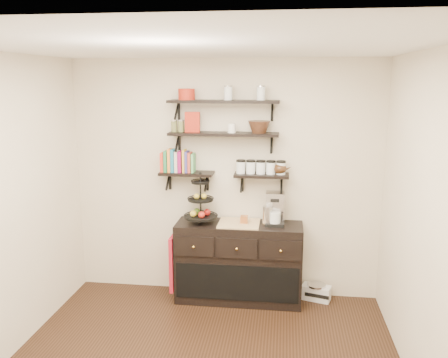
% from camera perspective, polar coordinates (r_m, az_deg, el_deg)
% --- Properties ---
extents(ceiling, '(3.50, 3.50, 0.02)m').
position_cam_1_polar(ceiling, '(3.56, -3.54, 15.65)').
color(ceiling, white).
rests_on(ceiling, back_wall).
extents(back_wall, '(3.50, 0.02, 2.70)m').
position_cam_1_polar(back_wall, '(5.40, 0.13, -0.05)').
color(back_wall, beige).
rests_on(back_wall, ground).
extents(right_wall, '(0.02, 3.50, 2.70)m').
position_cam_1_polar(right_wall, '(3.82, 23.64, -6.11)').
color(right_wall, beige).
rests_on(right_wall, ground).
extents(shelf_top, '(1.20, 0.27, 0.23)m').
position_cam_1_polar(shelf_top, '(5.16, -0.05, 9.27)').
color(shelf_top, black).
rests_on(shelf_top, back_wall).
extents(shelf_mid, '(1.20, 0.27, 0.23)m').
position_cam_1_polar(shelf_mid, '(5.19, -0.05, 5.41)').
color(shelf_mid, black).
rests_on(shelf_mid, back_wall).
extents(shelf_low_left, '(0.60, 0.25, 0.23)m').
position_cam_1_polar(shelf_low_left, '(5.34, -4.50, 0.63)').
color(shelf_low_left, black).
rests_on(shelf_low_left, back_wall).
extents(shelf_low_right, '(0.60, 0.25, 0.23)m').
position_cam_1_polar(shelf_low_right, '(5.23, 4.54, 0.40)').
color(shelf_low_right, black).
rests_on(shelf_low_right, back_wall).
extents(cookbooks, '(0.36, 0.15, 0.26)m').
position_cam_1_polar(cookbooks, '(5.33, -5.46, 2.08)').
color(cookbooks, red).
rests_on(cookbooks, shelf_low_left).
extents(glass_canisters, '(0.54, 0.10, 0.13)m').
position_cam_1_polar(glass_canisters, '(5.21, 4.44, 1.34)').
color(glass_canisters, silver).
rests_on(glass_canisters, shelf_low_right).
extents(sideboard, '(1.40, 0.50, 0.92)m').
position_cam_1_polar(sideboard, '(5.42, 1.79, -9.95)').
color(sideboard, black).
rests_on(sideboard, floor).
extents(fruit_stand, '(0.37, 0.37, 0.55)m').
position_cam_1_polar(fruit_stand, '(5.27, -2.78, -3.28)').
color(fruit_stand, black).
rests_on(fruit_stand, sideboard).
extents(candle, '(0.08, 0.08, 0.08)m').
position_cam_1_polar(candle, '(5.24, 2.44, -4.86)').
color(candle, brown).
rests_on(candle, sideboard).
extents(coffee_maker, '(0.21, 0.20, 0.37)m').
position_cam_1_polar(coffee_maker, '(5.22, 6.14, -3.62)').
color(coffee_maker, black).
rests_on(coffee_maker, sideboard).
extents(thermal_carafe, '(0.11, 0.11, 0.22)m').
position_cam_1_polar(thermal_carafe, '(5.20, 5.26, -4.44)').
color(thermal_carafe, silver).
rests_on(thermal_carafe, sideboard).
extents(apron, '(0.04, 0.27, 0.63)m').
position_cam_1_polar(apron, '(5.44, -6.11, -9.94)').
color(apron, maroon).
rests_on(apron, sideboard).
extents(radio, '(0.35, 0.26, 0.19)m').
position_cam_1_polar(radio, '(5.65, 11.04, -13.20)').
color(radio, silver).
rests_on(radio, floor).
extents(recipe_box, '(0.16, 0.07, 0.22)m').
position_cam_1_polar(recipe_box, '(5.22, -3.82, 6.85)').
color(recipe_box, '#A22212').
rests_on(recipe_box, shelf_mid).
extents(walnut_bowl, '(0.24, 0.24, 0.13)m').
position_cam_1_polar(walnut_bowl, '(5.14, 4.24, 6.25)').
color(walnut_bowl, black).
rests_on(walnut_bowl, shelf_mid).
extents(ramekins, '(0.09, 0.09, 0.10)m').
position_cam_1_polar(ramekins, '(5.16, 0.92, 6.12)').
color(ramekins, white).
rests_on(ramekins, shelf_mid).
extents(teapot, '(0.21, 0.17, 0.14)m').
position_cam_1_polar(teapot, '(5.21, 6.75, 1.35)').
color(teapot, '#362010').
rests_on(teapot, shelf_low_right).
extents(red_pot, '(0.18, 0.18, 0.12)m').
position_cam_1_polar(red_pot, '(5.22, -4.52, 10.13)').
color(red_pot, '#A22212').
rests_on(red_pot, shelf_top).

